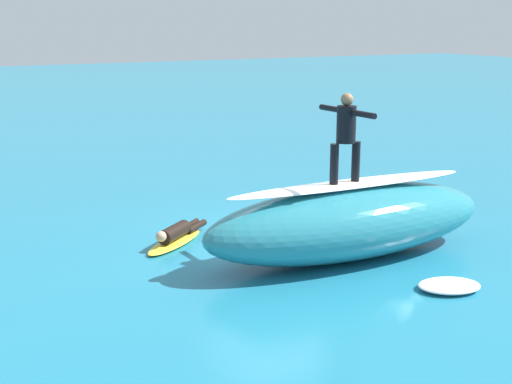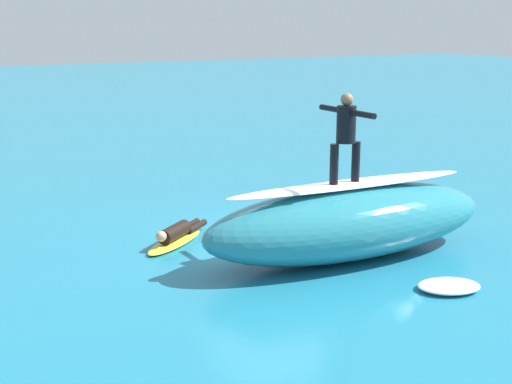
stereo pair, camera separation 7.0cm
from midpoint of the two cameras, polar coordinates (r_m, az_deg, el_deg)
The scene contains 10 objects.
ground_plane at distance 14.74m, azimuth 1.42°, elevation -3.88°, with size 120.00×120.00×0.00m, color teal.
wave_crest at distance 13.64m, azimuth 7.41°, elevation -2.39°, with size 6.07×2.01×1.40m, color teal.
wave_foam_lip at distance 13.45m, azimuth 7.50°, elevation 0.64°, with size 5.16×0.70×0.08m, color white.
surfboard_riding at distance 13.37m, azimuth 6.99°, elevation 0.59°, with size 1.96×0.52×0.09m, color #EAE5C6.
surfer_riding at distance 13.18m, azimuth 7.12°, elevation 4.90°, with size 0.66×1.59×1.67m.
surfboard_paddling at distance 14.57m, azimuth -6.71°, elevation -4.00°, with size 1.92×0.53×0.10m, color yellow.
surfer_paddling at distance 14.62m, azimuth -6.47°, elevation -3.15°, with size 1.52×1.28×0.32m.
buoy_marker at distance 16.76m, azimuth 11.61°, elevation -1.06°, with size 0.52×0.52×0.88m.
foam_patch_near at distance 12.52m, azimuth 15.16°, elevation -7.30°, with size 1.08×0.78×0.15m, color white.
foam_patch_mid at distance 14.27m, azimuth 6.85°, elevation -4.41°, with size 0.90×0.84×0.08m, color white.
Camera 1 is at (7.01, 12.17, 4.48)m, focal length 49.61 mm.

